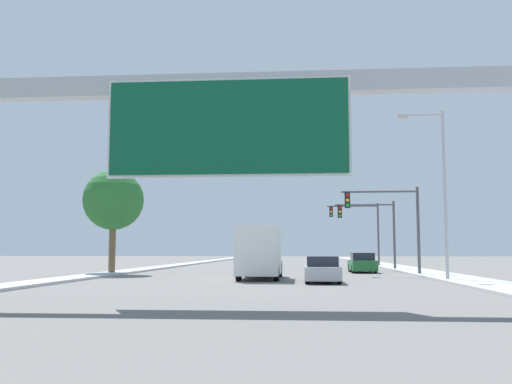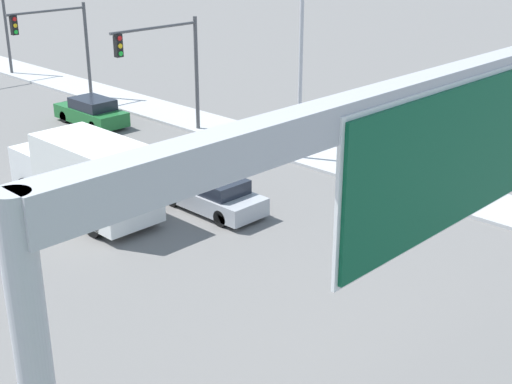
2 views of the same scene
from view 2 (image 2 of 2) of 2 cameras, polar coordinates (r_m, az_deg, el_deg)
sidewalk_right at (r=56.33m, az=-18.99°, el=9.39°), size 3.00×120.00×0.15m
sign_gantry at (r=16.03m, az=15.11°, el=4.02°), size 20.38×0.73×7.69m
car_far_right at (r=27.36m, az=-3.48°, el=-0.21°), size 1.81×4.44×1.38m
car_mid_right at (r=39.67m, az=-13.02°, el=6.24°), size 1.82×4.58×1.49m
truck_box_primary at (r=27.49m, az=-13.45°, el=1.31°), size 2.38×7.03×3.03m
traffic_light_near_intersection at (r=35.83m, az=-6.92°, el=10.58°), size 5.19×0.32×5.93m
traffic_light_mid_block at (r=44.00m, az=-15.31°, el=11.89°), size 5.03×0.32×5.82m
street_lamp_right at (r=31.68m, az=3.28°, el=11.90°), size 2.57×0.28×9.42m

